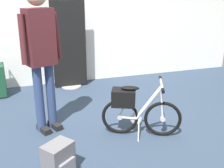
{
  "coord_description": "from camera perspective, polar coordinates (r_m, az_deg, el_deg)",
  "views": [
    {
      "loc": [
        -0.84,
        -2.83,
        1.68
      ],
      "look_at": [
        0.16,
        0.25,
        0.55
      ],
      "focal_mm": 42.66,
      "sensor_mm": 36.0,
      "label": 1
    }
  ],
  "objects": [
    {
      "name": "folding_bike_foreground",
      "position": [
        3.23,
        4.97,
        -5.26
      ],
      "size": [
        0.9,
        0.57,
        0.69
      ],
      "color": "black",
      "rests_on": "ground_plane"
    },
    {
      "name": "back_wall",
      "position": [
        5.09,
        -8.82,
        16.7
      ],
      "size": [
        7.0,
        0.1,
        2.95
      ],
      "primitive_type": "cube",
      "color": "white",
      "rests_on": "ground_plane"
    },
    {
      "name": "visitor_near_wall",
      "position": [
        3.25,
        -14.95,
        6.83
      ],
      "size": [
        0.49,
        0.36,
        1.76
      ],
      "color": "navy",
      "rests_on": "ground_plane"
    },
    {
      "name": "floor_banner_stand",
      "position": [
        4.83,
        -9.11,
        7.16
      ],
      "size": [
        0.6,
        0.36,
        1.55
      ],
      "color": "#B7B7BC",
      "rests_on": "ground_plane"
    },
    {
      "name": "ground_plane",
      "position": [
        3.4,
        -1.27,
        -10.41
      ],
      "size": [
        7.0,
        7.0,
        0.0
      ],
      "primitive_type": "plane",
      "color": "#2D3D51"
    },
    {
      "name": "backpack_on_floor",
      "position": [
        2.68,
        -11.32,
        -15.62
      ],
      "size": [
        0.34,
        0.32,
        0.33
      ],
      "color": "slate",
      "rests_on": "ground_plane"
    }
  ]
}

